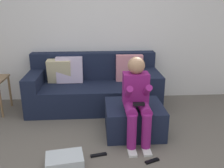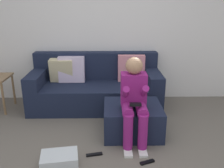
{
  "view_description": "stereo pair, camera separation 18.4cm",
  "coord_description": "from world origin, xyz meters",
  "views": [
    {
      "loc": [
        -0.23,
        -2.22,
        1.74
      ],
      "look_at": [
        0.01,
        1.29,
        0.57
      ],
      "focal_mm": 39.59,
      "sensor_mm": 36.0,
      "label": 1
    },
    {
      "loc": [
        -0.04,
        -2.23,
        1.74
      ],
      "look_at": [
        0.01,
        1.29,
        0.57
      ],
      "focal_mm": 39.59,
      "sensor_mm": 36.0,
      "label": 2
    }
  ],
  "objects": [
    {
      "name": "remote_near_ottoman",
      "position": [
        0.4,
        0.14,
        0.01
      ],
      "size": [
        0.18,
        0.11,
        0.02
      ],
      "primitive_type": "cube",
      "rotation": [
        0.0,
        0.0,
        0.39
      ],
      "color": "black",
      "rests_on": "ground_plane"
    },
    {
      "name": "wall_back",
      "position": [
        0.0,
        2.25,
        1.24
      ],
      "size": [
        6.31,
        0.1,
        2.48
      ],
      "primitive_type": "cube",
      "color": "white",
      "rests_on": "ground_plane"
    },
    {
      "name": "person_seated",
      "position": [
        0.28,
        0.64,
        0.6
      ],
      "size": [
        0.32,
        0.63,
        1.1
      ],
      "color": "#8C1E72",
      "rests_on": "ground_plane"
    },
    {
      "name": "storage_bin",
      "position": [
        -0.59,
        0.11,
        0.07
      ],
      "size": [
        0.44,
        0.34,
        0.15
      ],
      "primitive_type": "cube",
      "rotation": [
        0.0,
        0.0,
        0.15
      ],
      "color": "silver",
      "rests_on": "ground_plane"
    },
    {
      "name": "ottoman",
      "position": [
        0.29,
        0.84,
        0.2
      ],
      "size": [
        0.78,
        0.69,
        0.41
      ],
      "primitive_type": "cube",
      "color": "#192138",
      "rests_on": "ground_plane"
    },
    {
      "name": "remote_by_storage_bin",
      "position": [
        -0.21,
        0.3,
        0.01
      ],
      "size": [
        0.2,
        0.08,
        0.02
      ],
      "primitive_type": "cube",
      "rotation": [
        0.0,
        0.0,
        0.21
      ],
      "color": "black",
      "rests_on": "ground_plane"
    },
    {
      "name": "couch_sectional",
      "position": [
        -0.27,
        1.82,
        0.34
      ],
      "size": [
        2.17,
        0.91,
        0.9
      ],
      "color": "#192138",
      "rests_on": "ground_plane"
    }
  ]
}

